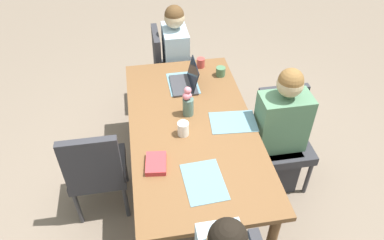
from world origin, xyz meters
name	(u,v)px	position (x,y,z in m)	size (l,w,h in m)	color
ground_plane	(192,185)	(0.00, 0.00, 0.00)	(10.00, 10.00, 0.00)	#756656
dining_table	(192,132)	(0.00, 0.00, 0.66)	(1.88, 0.97, 0.73)	brown
chair_head_right_left_near	(168,66)	(1.26, 0.04, 0.50)	(0.44, 0.44, 0.90)	#2D2D33
person_head_right_left_near	(176,66)	(1.20, -0.03, 0.53)	(0.40, 0.36, 1.19)	#2D2D33
chair_near_left_mid	(282,133)	(0.03, -0.78, 0.50)	(0.44, 0.44, 0.90)	#2D2D33
person_near_left_mid	(279,138)	(-0.05, -0.72, 0.53)	(0.36, 0.40, 1.19)	#2D2D33
chair_far_right_near	(96,168)	(-0.11, 0.77, 0.50)	(0.44, 0.44, 0.90)	#2D2D33
flower_vase	(188,103)	(0.14, 0.01, 0.85)	(0.09, 0.09, 0.26)	#4C6B60
placemat_head_right_left_near	(183,83)	(0.56, -0.01, 0.74)	(0.36, 0.26, 0.00)	slate
placemat_near_left_mid	(233,122)	(-0.02, -0.32, 0.74)	(0.36, 0.26, 0.00)	slate
placemat_head_left_left_far	(204,182)	(-0.57, 0.02, 0.74)	(0.36, 0.26, 0.00)	slate
laptop_head_right_left_near	(186,82)	(0.53, -0.04, 0.78)	(0.32, 0.22, 0.21)	#38383D
coffee_mug_near_left	(183,129)	(-0.09, 0.08, 0.79)	(0.09, 0.09, 0.11)	white
coffee_mug_near_right	(201,63)	(0.81, -0.22, 0.78)	(0.08, 0.08, 0.09)	#AD3D38
coffee_mug_centre_left	(221,71)	(0.64, -0.37, 0.78)	(0.09, 0.09, 0.08)	#47704C
book_red_cover	(156,163)	(-0.38, 0.32, 0.75)	(0.20, 0.14, 0.04)	#B73338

